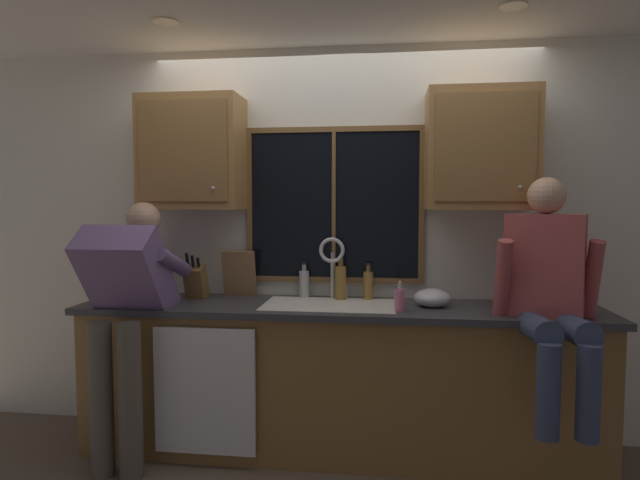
# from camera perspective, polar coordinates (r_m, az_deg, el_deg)

# --- Properties ---
(back_wall) EXTENTS (5.49, 0.12, 2.55)m
(back_wall) POSITION_cam_1_polar(r_m,az_deg,el_deg) (3.56, 2.41, -0.27)
(back_wall) COLOR silver
(back_wall) RESTS_ON floor
(ceiling_downlight_left) EXTENTS (0.14, 0.14, 0.01)m
(ceiling_downlight_left) POSITION_cam_1_polar(r_m,az_deg,el_deg) (3.29, -16.26, 21.64)
(ceiling_downlight_left) COLOR #FFEAB2
(ceiling_downlight_right) EXTENTS (0.14, 0.14, 0.01)m
(ceiling_downlight_right) POSITION_cam_1_polar(r_m,az_deg,el_deg) (3.11, 20.09, 22.60)
(ceiling_downlight_right) COLOR #FFEAB2
(window_glass) EXTENTS (1.10, 0.02, 0.95)m
(window_glass) POSITION_cam_1_polar(r_m,az_deg,el_deg) (3.49, 1.52, 3.76)
(window_glass) COLOR black
(window_frame_top) EXTENTS (1.17, 0.02, 0.04)m
(window_frame_top) POSITION_cam_1_polar(r_m,az_deg,el_deg) (3.51, 1.51, 11.83)
(window_frame_top) COLOR brown
(window_frame_bottom) EXTENTS (1.17, 0.02, 0.04)m
(window_frame_bottom) POSITION_cam_1_polar(r_m,az_deg,el_deg) (3.51, 1.48, -4.30)
(window_frame_bottom) COLOR brown
(window_frame_left) EXTENTS (0.03, 0.02, 0.95)m
(window_frame_left) POSITION_cam_1_polar(r_m,az_deg,el_deg) (3.58, -7.60, 3.73)
(window_frame_left) COLOR brown
(window_frame_right) EXTENTS (0.03, 0.02, 0.95)m
(window_frame_right) POSITION_cam_1_polar(r_m,az_deg,el_deg) (3.47, 10.90, 3.69)
(window_frame_right) COLOR brown
(window_mullion_center) EXTENTS (0.02, 0.02, 0.95)m
(window_mullion_center) POSITION_cam_1_polar(r_m,az_deg,el_deg) (3.47, 1.50, 3.76)
(window_mullion_center) COLOR brown
(lower_cabinet_run) EXTENTS (3.09, 0.58, 0.88)m
(lower_cabinet_run) POSITION_cam_1_polar(r_m,az_deg,el_deg) (3.38, 1.84, -14.96)
(lower_cabinet_run) COLOR olive
(lower_cabinet_run) RESTS_ON floor
(countertop) EXTENTS (3.15, 0.62, 0.04)m
(countertop) POSITION_cam_1_polar(r_m,az_deg,el_deg) (3.24, 1.82, -7.37)
(countertop) COLOR #38383D
(countertop) RESTS_ON lower_cabinet_run
(dishwasher_front) EXTENTS (0.60, 0.02, 0.74)m
(dishwasher_front) POSITION_cam_1_polar(r_m,az_deg,el_deg) (3.24, -12.33, -15.63)
(dishwasher_front) COLOR white
(upper_cabinet_left) EXTENTS (0.64, 0.36, 0.72)m
(upper_cabinet_left) POSITION_cam_1_polar(r_m,az_deg,el_deg) (3.55, -13.58, 9.07)
(upper_cabinet_left) COLOR #9E703D
(upper_cabinet_right) EXTENTS (0.64, 0.36, 0.72)m
(upper_cabinet_right) POSITION_cam_1_polar(r_m,az_deg,el_deg) (3.37, 16.90, 9.29)
(upper_cabinet_right) COLOR #9E703D
(sink) EXTENTS (0.80, 0.46, 0.21)m
(sink) POSITION_cam_1_polar(r_m,az_deg,el_deg) (3.28, 0.97, -8.66)
(sink) COLOR white
(sink) RESTS_ON lower_cabinet_run
(faucet) EXTENTS (0.18, 0.09, 0.40)m
(faucet) POSITION_cam_1_polar(r_m,az_deg,el_deg) (3.39, 1.44, -2.20)
(faucet) COLOR silver
(faucet) RESTS_ON countertop
(person_standing) EXTENTS (0.53, 0.70, 1.55)m
(person_standing) POSITION_cam_1_polar(r_m,az_deg,el_deg) (3.29, -20.09, -6.47)
(person_standing) COLOR #595147
(person_standing) RESTS_ON floor
(person_sitting_on_counter) EXTENTS (0.54, 0.66, 1.26)m
(person_sitting_on_counter) POSITION_cam_1_polar(r_m,az_deg,el_deg) (3.06, 23.48, -4.53)
(person_sitting_on_counter) COLOR #384260
(person_sitting_on_counter) RESTS_ON countertop
(knife_block) EXTENTS (0.12, 0.18, 0.32)m
(knife_block) POSITION_cam_1_polar(r_m,az_deg,el_deg) (3.54, -13.20, -4.40)
(knife_block) COLOR brown
(knife_block) RESTS_ON countertop
(cutting_board) EXTENTS (0.22, 0.08, 0.31)m
(cutting_board) POSITION_cam_1_polar(r_m,az_deg,el_deg) (3.56, -8.70, -3.60)
(cutting_board) COLOR #997047
(cutting_board) RESTS_ON countertop
(mixing_bowl) EXTENTS (0.22, 0.22, 0.11)m
(mixing_bowl) POSITION_cam_1_polar(r_m,az_deg,el_deg) (3.27, 12.00, -6.13)
(mixing_bowl) COLOR silver
(mixing_bowl) RESTS_ON countertop
(soap_dispenser) EXTENTS (0.06, 0.07, 0.18)m
(soap_dispenser) POSITION_cam_1_polar(r_m,az_deg,el_deg) (3.08, 8.58, -6.36)
(soap_dispenser) COLOR pink
(soap_dispenser) RESTS_ON countertop
(bottle_green_glass) EXTENTS (0.06, 0.06, 0.23)m
(bottle_green_glass) POSITION_cam_1_polar(r_m,az_deg,el_deg) (3.43, 5.21, -4.80)
(bottle_green_glass) COLOR olive
(bottle_green_glass) RESTS_ON countertop
(bottle_tall_clear) EXTENTS (0.06, 0.06, 0.23)m
(bottle_tall_clear) POSITION_cam_1_polar(r_m,az_deg,el_deg) (3.49, -1.72, -4.65)
(bottle_tall_clear) COLOR #B7B7BC
(bottle_tall_clear) RESTS_ON countertop
(bottle_amber_small) EXTENTS (0.07, 0.07, 0.28)m
(bottle_amber_small) POSITION_cam_1_polar(r_m,az_deg,el_deg) (3.41, 2.23, -4.52)
(bottle_amber_small) COLOR olive
(bottle_amber_small) RESTS_ON countertop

